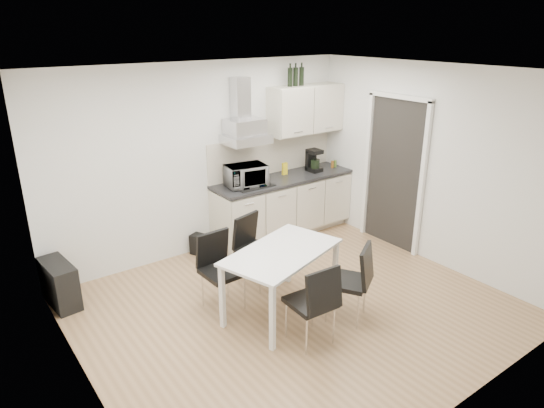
# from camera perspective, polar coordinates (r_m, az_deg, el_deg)

# --- Properties ---
(ground) EXTENTS (4.50, 4.50, 0.00)m
(ground) POSITION_cam_1_polar(r_m,az_deg,el_deg) (5.65, 2.59, -12.05)
(ground) COLOR #A47F57
(ground) RESTS_ON ground
(wall_back) EXTENTS (4.50, 0.10, 2.60)m
(wall_back) POSITION_cam_1_polar(r_m,az_deg,el_deg) (6.67, -8.10, 5.15)
(wall_back) COLOR silver
(wall_back) RESTS_ON ground
(wall_front) EXTENTS (4.50, 0.10, 2.60)m
(wall_front) POSITION_cam_1_polar(r_m,az_deg,el_deg) (3.87, 21.99, -7.70)
(wall_front) COLOR silver
(wall_front) RESTS_ON ground
(wall_left) EXTENTS (0.10, 4.00, 2.60)m
(wall_left) POSITION_cam_1_polar(r_m,az_deg,el_deg) (4.14, -22.27, -5.85)
(wall_left) COLOR silver
(wall_left) RESTS_ON ground
(wall_right) EXTENTS (0.10, 4.00, 2.60)m
(wall_right) POSITION_cam_1_polar(r_m,az_deg,el_deg) (6.66, 18.08, 4.33)
(wall_right) COLOR silver
(wall_right) RESTS_ON ground
(ceiling) EXTENTS (4.50, 4.50, 0.00)m
(ceiling) POSITION_cam_1_polar(r_m,az_deg,el_deg) (4.79, 3.10, 15.24)
(ceiling) COLOR white
(ceiling) RESTS_ON wall_back
(doorway) EXTENTS (0.08, 1.04, 2.10)m
(doorway) POSITION_cam_1_polar(r_m,az_deg,el_deg) (7.02, 14.07, 3.38)
(doorway) COLOR white
(doorway) RESTS_ON ground
(kitchenette) EXTENTS (2.22, 0.64, 2.52)m
(kitchenette) POSITION_cam_1_polar(r_m,az_deg,el_deg) (7.21, 1.38, 2.60)
(kitchenette) COLOR beige
(kitchenette) RESTS_ON ground
(dining_table) EXTENTS (1.48, 1.10, 0.75)m
(dining_table) POSITION_cam_1_polar(r_m,az_deg,el_deg) (5.25, 1.15, -6.40)
(dining_table) COLOR white
(dining_table) RESTS_ON ground
(chair_far_left) EXTENTS (0.46, 0.52, 0.88)m
(chair_far_left) POSITION_cam_1_polar(r_m,az_deg,el_deg) (5.45, -5.81, -8.08)
(chair_far_left) COLOR black
(chair_far_left) RESTS_ON ground
(chair_far_right) EXTENTS (0.55, 0.60, 0.88)m
(chair_far_right) POSITION_cam_1_polar(r_m,az_deg,el_deg) (5.90, -1.66, -5.63)
(chair_far_right) COLOR black
(chair_far_right) RESTS_ON ground
(chair_near_left) EXTENTS (0.46, 0.52, 0.88)m
(chair_near_left) POSITION_cam_1_polar(r_m,az_deg,el_deg) (4.90, 4.54, -11.52)
(chair_near_left) COLOR black
(chair_near_left) RESTS_ON ground
(chair_near_right) EXTENTS (0.64, 0.66, 0.88)m
(chair_near_right) POSITION_cam_1_polar(r_m,az_deg,el_deg) (5.30, 8.80, -9.06)
(chair_near_right) COLOR black
(chair_near_right) RESTS_ON ground
(guitar_amp) EXTENTS (0.33, 0.64, 0.52)m
(guitar_amp) POSITION_cam_1_polar(r_m,az_deg,el_deg) (6.08, -23.73, -8.58)
(guitar_amp) COLOR black
(guitar_amp) RESTS_ON ground
(floor_speaker) EXTENTS (0.22, 0.21, 0.28)m
(floor_speaker) POSITION_cam_1_polar(r_m,az_deg,el_deg) (6.89, -8.79, -4.66)
(floor_speaker) COLOR black
(floor_speaker) RESTS_ON ground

